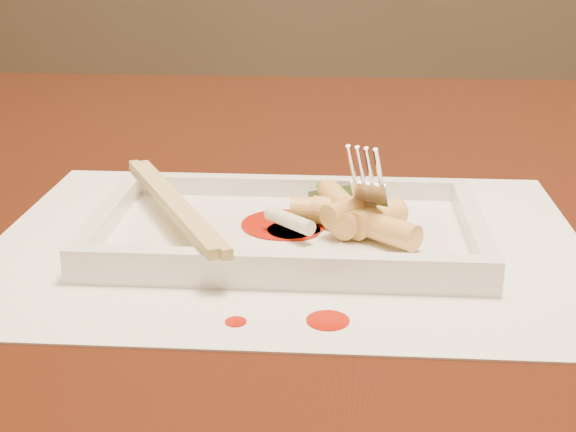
# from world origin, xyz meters

# --- Properties ---
(table) EXTENTS (1.40, 0.90, 0.75)m
(table) POSITION_xyz_m (0.00, 0.00, 0.65)
(table) COLOR black
(table) RESTS_ON ground
(placemat) EXTENTS (0.40, 0.30, 0.00)m
(placemat) POSITION_xyz_m (-0.09, -0.17, 0.75)
(placemat) COLOR white
(placemat) RESTS_ON table
(sauce_splatter_a) EXTENTS (0.02, 0.02, 0.00)m
(sauce_splatter_a) POSITION_xyz_m (-0.06, -0.28, 0.75)
(sauce_splatter_a) COLOR #A71304
(sauce_splatter_a) RESTS_ON placemat
(sauce_splatter_b) EXTENTS (0.01, 0.01, 0.00)m
(sauce_splatter_b) POSITION_xyz_m (-0.11, -0.29, 0.75)
(sauce_splatter_b) COLOR #A71304
(sauce_splatter_b) RESTS_ON placemat
(plate_base) EXTENTS (0.26, 0.16, 0.01)m
(plate_base) POSITION_xyz_m (-0.09, -0.17, 0.76)
(plate_base) COLOR white
(plate_base) RESTS_ON placemat
(plate_rim_far) EXTENTS (0.26, 0.01, 0.01)m
(plate_rim_far) POSITION_xyz_m (-0.09, -0.09, 0.77)
(plate_rim_far) COLOR white
(plate_rim_far) RESTS_ON plate_base
(plate_rim_near) EXTENTS (0.26, 0.01, 0.01)m
(plate_rim_near) POSITION_xyz_m (-0.09, -0.24, 0.77)
(plate_rim_near) COLOR white
(plate_rim_near) RESTS_ON plate_base
(plate_rim_left) EXTENTS (0.01, 0.14, 0.01)m
(plate_rim_left) POSITION_xyz_m (-0.22, -0.17, 0.77)
(plate_rim_left) COLOR white
(plate_rim_left) RESTS_ON plate_base
(plate_rim_right) EXTENTS (0.01, 0.14, 0.01)m
(plate_rim_right) POSITION_xyz_m (0.03, -0.17, 0.77)
(plate_rim_right) COLOR white
(plate_rim_right) RESTS_ON plate_base
(veg_piece) EXTENTS (0.05, 0.04, 0.01)m
(veg_piece) POSITION_xyz_m (-0.06, -0.13, 0.77)
(veg_piece) COLOR black
(veg_piece) RESTS_ON plate_base
(scallion_white) EXTENTS (0.04, 0.03, 0.01)m
(scallion_white) POSITION_xyz_m (-0.09, -0.18, 0.77)
(scallion_white) COLOR #EAEACC
(scallion_white) RESTS_ON plate_base
(scallion_green) EXTENTS (0.05, 0.08, 0.01)m
(scallion_green) POSITION_xyz_m (-0.05, -0.15, 0.77)
(scallion_green) COLOR #3D8E17
(scallion_green) RESTS_ON plate_base
(chopstick_a) EXTENTS (0.10, 0.18, 0.01)m
(chopstick_a) POSITION_xyz_m (-0.18, -0.17, 0.78)
(chopstick_a) COLOR tan
(chopstick_a) RESTS_ON plate_rim_near
(chopstick_b) EXTENTS (0.10, 0.18, 0.01)m
(chopstick_b) POSITION_xyz_m (-0.17, -0.17, 0.78)
(chopstick_b) COLOR tan
(chopstick_b) RESTS_ON plate_rim_near
(fork) EXTENTS (0.09, 0.10, 0.14)m
(fork) POSITION_xyz_m (-0.02, -0.15, 0.83)
(fork) COLOR silver
(fork) RESTS_ON plate_base
(sauce_blob_0) EXTENTS (0.04, 0.04, 0.00)m
(sauce_blob_0) POSITION_xyz_m (-0.09, -0.17, 0.76)
(sauce_blob_0) COLOR #A71304
(sauce_blob_0) RESTS_ON plate_base
(sauce_blob_1) EXTENTS (0.06, 0.06, 0.00)m
(sauce_blob_1) POSITION_xyz_m (-0.10, -0.16, 0.76)
(sauce_blob_1) COLOR #A71304
(sauce_blob_1) RESTS_ON plate_base
(rice_cake_0) EXTENTS (0.05, 0.05, 0.02)m
(rice_cake_0) POSITION_xyz_m (-0.03, -0.19, 0.77)
(rice_cake_0) COLOR #F5D372
(rice_cake_0) RESTS_ON plate_base
(rice_cake_1) EXTENTS (0.05, 0.03, 0.02)m
(rice_cake_1) POSITION_xyz_m (-0.06, -0.16, 0.77)
(rice_cake_1) COLOR #F5D372
(rice_cake_1) RESTS_ON plate_base
(rice_cake_2) EXTENTS (0.03, 0.04, 0.02)m
(rice_cake_2) POSITION_xyz_m (-0.06, -0.15, 0.78)
(rice_cake_2) COLOR #F5D372
(rice_cake_2) RESTS_ON plate_base
(rice_cake_3) EXTENTS (0.05, 0.04, 0.02)m
(rice_cake_3) POSITION_xyz_m (-0.04, -0.17, 0.77)
(rice_cake_3) COLOR #F5D372
(rice_cake_3) RESTS_ON plate_base
(rice_cake_4) EXTENTS (0.03, 0.05, 0.02)m
(rice_cake_4) POSITION_xyz_m (-0.05, -0.17, 0.77)
(rice_cake_4) COLOR #F5D372
(rice_cake_4) RESTS_ON plate_base
(rice_cake_5) EXTENTS (0.05, 0.05, 0.02)m
(rice_cake_5) POSITION_xyz_m (-0.05, -0.17, 0.78)
(rice_cake_5) COLOR #F5D372
(rice_cake_5) RESTS_ON plate_base
(rice_cake_6) EXTENTS (0.05, 0.02, 0.02)m
(rice_cake_6) POSITION_xyz_m (-0.07, -0.16, 0.77)
(rice_cake_6) COLOR #F5D372
(rice_cake_6) RESTS_ON plate_base
(rice_cake_7) EXTENTS (0.04, 0.05, 0.02)m
(rice_cake_7) POSITION_xyz_m (-0.03, -0.17, 0.77)
(rice_cake_7) COLOR #F5D372
(rice_cake_7) RESTS_ON plate_base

